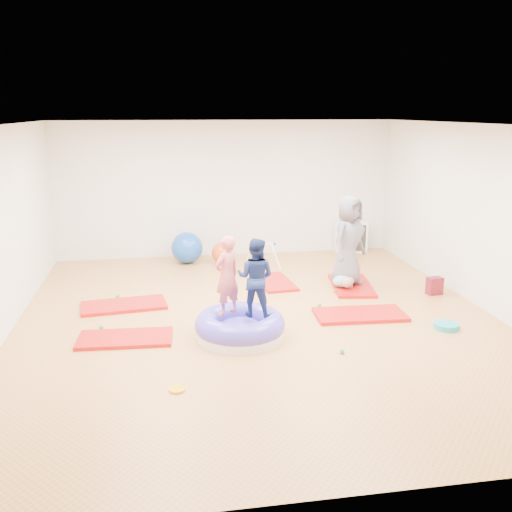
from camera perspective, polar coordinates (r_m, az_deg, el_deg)
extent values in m
cube|color=#BE864C|center=(8.42, 0.34, -6.45)|extent=(7.00, 8.00, 0.01)
cube|color=silver|center=(7.87, 0.37, 12.98)|extent=(7.00, 8.00, 0.01)
cube|color=silver|center=(11.93, -2.99, 6.69)|extent=(7.00, 0.01, 2.80)
cube|color=silver|center=(4.29, 9.72, -7.61)|extent=(7.00, 0.01, 2.80)
cube|color=silver|center=(9.29, 22.19, 3.43)|extent=(0.01, 8.00, 2.80)
cube|color=red|center=(7.91, -12.95, -8.04)|extent=(1.28, 0.69, 0.05)
cube|color=red|center=(9.19, -13.09, -4.83)|extent=(1.37, 0.80, 0.05)
cube|color=red|center=(10.16, 1.89, -2.63)|extent=(0.66, 1.16, 0.05)
cube|color=red|center=(8.70, 10.36, -5.78)|extent=(1.37, 0.73, 0.06)
cube|color=red|center=(10.08, 9.53, -2.93)|extent=(0.84, 1.39, 0.05)
cylinder|color=white|center=(7.79, -1.62, -7.68)|extent=(1.19, 1.19, 0.13)
torus|color=#4A40CA|center=(7.74, -1.62, -6.83)|extent=(1.23, 1.23, 0.33)
ellipsoid|color=#4A40CA|center=(7.77, -1.62, -7.36)|extent=(0.65, 0.65, 0.29)
imported|color=#CF5F66|center=(7.61, -2.92, -1.61)|extent=(0.48, 0.44, 1.09)
imported|color=navy|center=(7.56, -0.06, -1.80)|extent=(0.64, 0.59, 1.07)
imported|color=slate|center=(9.87, 9.25, 1.53)|extent=(0.90, 0.85, 1.55)
ellipsoid|color=#83B7D1|center=(9.85, 8.73, -2.49)|extent=(0.37, 0.24, 0.21)
sphere|color=tan|center=(9.69, 9.06, -2.64)|extent=(0.18, 0.18, 0.18)
sphere|color=green|center=(9.00, 6.36, -4.91)|extent=(0.07, 0.07, 0.07)
sphere|color=#1649B0|center=(9.26, -10.87, -4.53)|extent=(0.07, 0.07, 0.07)
sphere|color=green|center=(7.39, 8.61, -9.41)|extent=(0.07, 0.07, 0.07)
sphere|color=green|center=(8.36, -15.22, -6.88)|extent=(0.07, 0.07, 0.07)
sphere|color=green|center=(9.65, -13.67, -3.91)|extent=(0.07, 0.07, 0.07)
sphere|color=green|center=(7.48, 0.30, -8.93)|extent=(0.07, 0.07, 0.07)
sphere|color=red|center=(9.73, 7.92, -3.47)|extent=(0.07, 0.07, 0.07)
sphere|color=#1649B0|center=(11.51, -6.91, 0.82)|extent=(0.63, 0.63, 0.63)
sphere|color=#DF4718|center=(11.41, -3.35, 0.30)|extent=(0.44, 0.44, 0.44)
cylinder|color=white|center=(10.85, -0.31, -0.22)|extent=(0.18, 0.19, 0.49)
cylinder|color=white|center=(11.24, -0.65, 0.31)|extent=(0.18, 0.19, 0.49)
cylinder|color=white|center=(10.93, 2.03, -0.12)|extent=(0.18, 0.19, 0.49)
cylinder|color=white|center=(11.32, 1.61, 0.40)|extent=(0.18, 0.19, 0.49)
cylinder|color=white|center=(11.03, 0.67, 1.16)|extent=(0.47, 0.03, 0.03)
sphere|color=red|center=(10.99, -0.53, 1.12)|extent=(0.06, 0.06, 0.06)
sphere|color=#1649B0|center=(11.08, 1.87, 1.21)|extent=(0.06, 0.06, 0.06)
cube|color=white|center=(12.52, 9.46, 1.91)|extent=(0.66, 0.32, 0.66)
cube|color=#2C2828|center=(12.38, 9.69, 1.75)|extent=(0.57, 0.02, 0.57)
cube|color=white|center=(12.48, 9.53, 1.86)|extent=(0.02, 0.22, 0.58)
cube|color=white|center=(12.48, 9.53, 1.86)|extent=(0.58, 0.22, 0.02)
cylinder|color=teal|center=(8.54, 18.50, -6.64)|extent=(0.36, 0.36, 0.08)
cube|color=#B00C26|center=(9.99, 17.42, -2.87)|extent=(0.28, 0.20, 0.29)
cylinder|color=#FFB80B|center=(6.49, -7.90, -13.07)|extent=(0.18, 0.18, 0.03)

